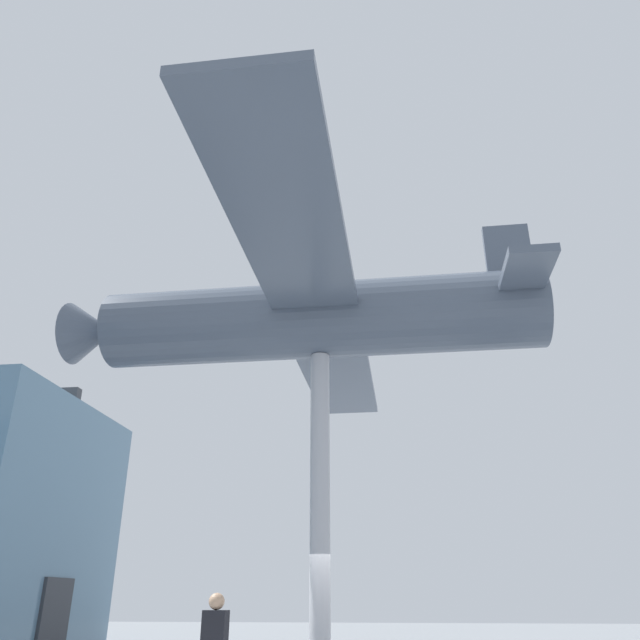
# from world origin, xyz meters

# --- Properties ---
(support_pylon_central) EXTENTS (0.44, 0.44, 6.96)m
(support_pylon_central) POSITION_xyz_m (0.00, 0.00, 3.48)
(support_pylon_central) COLOR #B7B7BC
(support_pylon_central) RESTS_ON ground_plane
(suspended_airplane) EXTENTS (16.21, 12.18, 3.22)m
(suspended_airplane) POSITION_xyz_m (0.00, 0.24, 7.91)
(suspended_airplane) COLOR #4C5666
(suspended_airplane) RESTS_ON support_pylon_central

